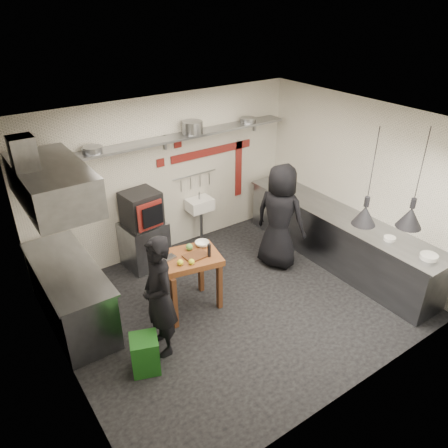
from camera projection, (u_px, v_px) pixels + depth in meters
floor at (237, 304)px, 6.72m from camera, size 5.00×5.00×0.00m
ceiling at (240, 125)px, 5.38m from camera, size 5.00×5.00×0.00m
wall_back at (166, 177)px, 7.57m from camera, size 5.00×0.04×2.80m
wall_front at (358, 303)px, 4.54m from camera, size 5.00×0.04×2.80m
wall_left at (55, 286)px, 4.80m from camera, size 0.04×4.20×2.80m
wall_right at (358, 183)px, 7.31m from camera, size 0.04×4.20×2.80m
red_band_horiz at (212, 151)px, 7.90m from camera, size 1.70×0.02×0.14m
red_band_vert at (239, 169)px, 8.43m from camera, size 0.14×0.02×1.10m
red_tile_a at (178, 144)px, 7.42m from camera, size 0.14×0.02×0.14m
red_tile_b at (160, 163)px, 7.37m from camera, size 0.14×0.02×0.14m
back_shelf at (169, 139)px, 7.09m from camera, size 4.60×0.34×0.04m
shelf_bracket_left at (48, 166)px, 6.30m from camera, size 0.04×0.06×0.24m
shelf_bracket_mid at (165, 143)px, 7.25m from camera, size 0.04×0.06×0.24m
shelf_bracket_right at (254, 124)px, 8.20m from camera, size 0.04×0.06×0.24m
pan_far_left at (93, 150)px, 6.43m from camera, size 0.36×0.36×0.09m
pan_mid_left at (91, 151)px, 6.42m from camera, size 0.34×0.34×0.07m
stock_pot at (192, 127)px, 7.26m from camera, size 0.39×0.39×0.20m
pan_right at (248, 120)px, 7.88m from camera, size 0.36×0.36×0.08m
oven_stand at (145, 244)px, 7.52m from camera, size 0.75×0.69×0.80m
combi_oven at (141, 209)px, 7.17m from camera, size 0.61×0.58×0.58m
oven_door at (150, 216)px, 6.95m from camera, size 0.45×0.08×0.46m
oven_glass at (153, 216)px, 6.93m from camera, size 0.37×0.06×0.34m
hand_sink at (200, 205)px, 8.01m from camera, size 0.46×0.34×0.22m
sink_tap at (199, 196)px, 7.92m from camera, size 0.03×0.03×0.14m
sink_drain at (201, 226)px, 8.19m from camera, size 0.06×0.06×0.66m
utensil_rail at (195, 175)px, 7.85m from camera, size 0.90×0.02×0.02m
counter_right at (337, 238)px, 7.59m from camera, size 0.70×3.80×0.90m
counter_right_top at (340, 215)px, 7.36m from camera, size 0.76×3.90×0.03m
plate_stack at (429, 257)px, 6.13m from camera, size 0.32×0.32×0.07m
small_bowl_right at (390, 239)px, 6.58m from camera, size 0.22×0.22×0.05m
counter_left at (71, 295)px, 6.19m from camera, size 0.70×1.90×0.90m
counter_left_top at (66, 268)px, 5.97m from camera, size 0.76×2.00×0.03m
extractor_hood at (52, 184)px, 5.40m from camera, size 0.78×1.60×0.50m
hood_duct at (24, 157)px, 5.08m from camera, size 0.28×0.28×0.50m
green_bin at (145, 354)px, 5.47m from camera, size 0.44×0.44×0.50m
prep_table at (188, 283)px, 6.43m from camera, size 1.03×0.81×0.92m
cutting_board at (196, 256)px, 6.20m from camera, size 0.34×0.25×0.02m
pepper_mill at (209, 250)px, 6.17m from camera, size 0.06×0.06×0.20m
lemon_a at (180, 262)px, 6.00m from camera, size 0.11×0.11×0.09m
lemon_b at (192, 262)px, 6.02m from camera, size 0.10×0.10×0.08m
veg_ball at (189, 247)px, 6.34m from camera, size 0.13×0.13×0.10m
steel_tray at (169, 258)px, 6.15m from camera, size 0.20×0.15×0.03m
bowl at (202, 244)px, 6.45m from camera, size 0.23×0.23×0.07m
heat_lamp_near at (371, 178)px, 5.65m from camera, size 0.33×0.33×1.37m
heat_lamp_far at (419, 179)px, 5.66m from camera, size 0.46×0.46×1.41m
chef_left at (159, 297)px, 5.51m from camera, size 0.45×0.65×1.70m
chef_right at (280, 217)px, 7.28m from camera, size 0.87×1.05×1.84m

